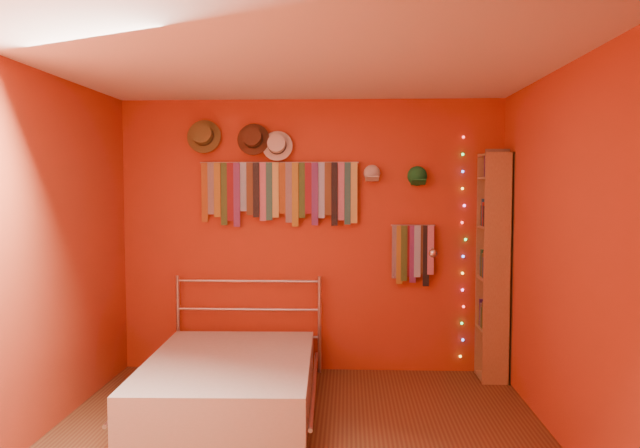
# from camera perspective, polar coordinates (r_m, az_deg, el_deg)

# --- Properties ---
(ground) EXTENTS (3.50, 3.50, 0.00)m
(ground) POSITION_cam_1_polar(r_m,az_deg,el_deg) (4.34, -2.25, -19.77)
(ground) COLOR #502B1B
(ground) RESTS_ON ground
(back_wall) EXTENTS (3.50, 0.02, 2.50)m
(back_wall) POSITION_cam_1_polar(r_m,az_deg,el_deg) (5.75, -0.82, -1.10)
(back_wall) COLOR #A02319
(back_wall) RESTS_ON ground
(right_wall) EXTENTS (0.02, 3.50, 2.50)m
(right_wall) POSITION_cam_1_polar(r_m,az_deg,el_deg) (4.24, 22.02, -3.06)
(right_wall) COLOR #A02319
(right_wall) RESTS_ON ground
(left_wall) EXTENTS (0.02, 3.50, 2.50)m
(left_wall) POSITION_cam_1_polar(r_m,az_deg,el_deg) (4.51, -25.05, -2.75)
(left_wall) COLOR #A02319
(left_wall) RESTS_ON ground
(ceiling) EXTENTS (3.50, 3.50, 0.02)m
(ceiling) POSITION_cam_1_polar(r_m,az_deg,el_deg) (4.06, -2.34, 14.64)
(ceiling) COLOR white
(ceiling) RESTS_ON back_wall
(tie_rack) EXTENTS (1.45, 0.03, 0.59)m
(tie_rack) POSITION_cam_1_polar(r_m,az_deg,el_deg) (5.69, -3.73, 3.11)
(tie_rack) COLOR #B6B7BB
(tie_rack) RESTS_ON back_wall
(small_tie_rack) EXTENTS (0.40, 0.03, 0.56)m
(small_tie_rack) POSITION_cam_1_polar(r_m,az_deg,el_deg) (5.72, 8.47, -2.52)
(small_tie_rack) COLOR #B6B7BB
(small_tie_rack) RESTS_ON back_wall
(fedora_olive) EXTENTS (0.31, 0.17, 0.31)m
(fedora_olive) POSITION_cam_1_polar(r_m,az_deg,el_deg) (5.79, -10.65, 7.98)
(fedora_olive) COLOR brown
(fedora_olive) RESTS_ON back_wall
(fedora_brown) EXTENTS (0.29, 0.16, 0.29)m
(fedora_brown) POSITION_cam_1_polar(r_m,az_deg,el_deg) (5.71, -6.16, 7.82)
(fedora_brown) COLOR #492A1A
(fedora_brown) RESTS_ON back_wall
(fedora_white) EXTENTS (0.28, 0.15, 0.27)m
(fedora_white) POSITION_cam_1_polar(r_m,az_deg,el_deg) (5.67, -3.96, 7.24)
(fedora_white) COLOR silver
(fedora_white) RESTS_ON back_wall
(cap_white) EXTENTS (0.16, 0.21, 0.16)m
(cap_white) POSITION_cam_1_polar(r_m,az_deg,el_deg) (5.67, 4.77, 4.64)
(cap_white) COLOR beige
(cap_white) RESTS_ON back_wall
(cap_green) EXTENTS (0.18, 0.22, 0.18)m
(cap_green) POSITION_cam_1_polar(r_m,az_deg,el_deg) (5.70, 8.88, 4.34)
(cap_green) COLOR #186E2E
(cap_green) RESTS_ON back_wall
(fairy_lights) EXTENTS (0.06, 0.02, 2.03)m
(fairy_lights) POSITION_cam_1_polar(r_m,az_deg,el_deg) (5.81, 12.93, -2.15)
(fairy_lights) COLOR #FF3333
(fairy_lights) RESTS_ON back_wall
(reading_lamp) EXTENTS (0.08, 0.32, 0.10)m
(reading_lamp) POSITION_cam_1_polar(r_m,az_deg,el_deg) (5.56, 10.24, -2.62)
(reading_lamp) COLOR #B6B7BB
(reading_lamp) RESTS_ON back_wall
(bookshelf) EXTENTS (0.25, 0.34, 2.00)m
(bookshelf) POSITION_cam_1_polar(r_m,az_deg,el_deg) (5.70, 15.95, -3.63)
(bookshelf) COLOR #8D603F
(bookshelf) RESTS_ON ground
(bed) EXTENTS (1.39, 1.86, 0.89)m
(bed) POSITION_cam_1_polar(r_m,az_deg,el_deg) (5.01, -8.29, -14.01)
(bed) COLOR #B6B7BB
(bed) RESTS_ON ground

